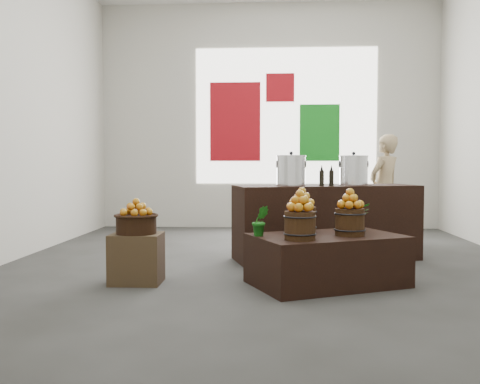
# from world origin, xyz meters

# --- Properties ---
(ground) EXTENTS (7.00, 7.00, 0.00)m
(ground) POSITION_xyz_m (0.00, 0.00, 0.00)
(ground) COLOR #3A3B38
(ground) RESTS_ON ground
(back_wall) EXTENTS (6.00, 0.04, 4.00)m
(back_wall) POSITION_xyz_m (0.00, 3.50, 2.00)
(back_wall) COLOR beige
(back_wall) RESTS_ON ground
(back_opening) EXTENTS (3.20, 0.02, 2.40)m
(back_opening) POSITION_xyz_m (0.30, 3.48, 2.00)
(back_opening) COLOR white
(back_opening) RESTS_ON back_wall
(deco_red_left) EXTENTS (0.90, 0.04, 1.40)m
(deco_red_left) POSITION_xyz_m (-0.60, 3.47, 1.90)
(deco_red_left) COLOR #9E0C14
(deco_red_left) RESTS_ON back_wall
(deco_green_right) EXTENTS (0.70, 0.04, 1.00)m
(deco_green_right) POSITION_xyz_m (0.90, 3.47, 1.70)
(deco_green_right) COLOR #137E1B
(deco_green_right) RESTS_ON back_wall
(deco_red_upper) EXTENTS (0.50, 0.04, 0.50)m
(deco_red_upper) POSITION_xyz_m (0.20, 3.47, 2.50)
(deco_red_upper) COLOR #9E0C14
(deco_red_upper) RESTS_ON back_wall
(crate) EXTENTS (0.48, 0.40, 0.48)m
(crate) POSITION_xyz_m (-1.24, -1.08, 0.24)
(crate) COLOR #4F3F24
(crate) RESTS_ON ground
(wicker_basket) EXTENTS (0.38, 0.38, 0.17)m
(wicker_basket) POSITION_xyz_m (-1.24, -1.08, 0.57)
(wicker_basket) COLOR black
(wicker_basket) RESTS_ON crate
(apples_in_basket) EXTENTS (0.30, 0.30, 0.16)m
(apples_in_basket) POSITION_xyz_m (-1.24, -1.08, 0.73)
(apples_in_basket) COLOR #960D04
(apples_in_basket) RESTS_ON wicker_basket
(display_table) EXTENTS (1.60, 1.34, 0.47)m
(display_table) POSITION_xyz_m (0.58, -1.05, 0.24)
(display_table) COLOR black
(display_table) RESTS_ON ground
(apple_bucket_front_left) EXTENTS (0.27, 0.27, 0.25)m
(apple_bucket_front_left) POSITION_xyz_m (0.30, -1.38, 0.60)
(apple_bucket_front_left) COLOR #35210E
(apple_bucket_front_left) RESTS_ON display_table
(apples_in_bucket_front_left) EXTENTS (0.21, 0.21, 0.18)m
(apples_in_bucket_front_left) POSITION_xyz_m (0.30, -1.38, 0.82)
(apples_in_bucket_front_left) COLOR #960D04
(apples_in_bucket_front_left) RESTS_ON apple_bucket_front_left
(apple_bucket_front_right) EXTENTS (0.27, 0.27, 0.25)m
(apple_bucket_front_right) POSITION_xyz_m (0.79, -1.07, 0.60)
(apple_bucket_front_right) COLOR #35210E
(apple_bucket_front_right) RESTS_ON display_table
(apples_in_bucket_front_right) EXTENTS (0.21, 0.21, 0.18)m
(apples_in_bucket_front_right) POSITION_xyz_m (0.79, -1.07, 0.82)
(apples_in_bucket_front_right) COLOR #960D04
(apples_in_bucket_front_right) RESTS_ON apple_bucket_front_right
(apple_bucket_rear) EXTENTS (0.27, 0.27, 0.25)m
(apple_bucket_rear) POSITION_xyz_m (0.35, -0.87, 0.60)
(apple_bucket_rear) COLOR #35210E
(apple_bucket_rear) RESTS_ON display_table
(apples_in_bucket_rear) EXTENTS (0.21, 0.21, 0.18)m
(apples_in_bucket_rear) POSITION_xyz_m (0.35, -0.87, 0.82)
(apples_in_bucket_rear) COLOR #960D04
(apples_in_bucket_rear) RESTS_ON apple_bucket_rear
(herb_garnish_right) EXTENTS (0.28, 0.25, 0.29)m
(herb_garnish_right) POSITION_xyz_m (0.90, -0.74, 0.62)
(herb_garnish_right) COLOR #156415
(herb_garnish_right) RESTS_ON display_table
(herb_garnish_left) EXTENTS (0.18, 0.16, 0.29)m
(herb_garnish_left) POSITION_xyz_m (-0.05, -1.16, 0.62)
(herb_garnish_left) COLOR #156415
(herb_garnish_left) RESTS_ON display_table
(counter) EXTENTS (2.29, 1.28, 0.89)m
(counter) POSITION_xyz_m (0.71, 0.33, 0.45)
(counter) COLOR black
(counter) RESTS_ON ground
(stock_pot_left) EXTENTS (0.34, 0.34, 0.34)m
(stock_pot_left) POSITION_xyz_m (0.28, 0.20, 1.06)
(stock_pot_left) COLOR silver
(stock_pot_left) RESTS_ON counter
(stock_pot_center) EXTENTS (0.34, 0.34, 0.34)m
(stock_pot_center) POSITION_xyz_m (1.04, 0.43, 1.06)
(stock_pot_center) COLOR silver
(stock_pot_center) RESTS_ON counter
(oil_cruets) EXTENTS (0.17, 0.10, 0.25)m
(oil_cruets) POSITION_xyz_m (0.77, 0.12, 1.02)
(oil_cruets) COLOR black
(oil_cruets) RESTS_ON counter
(shopper) EXTENTS (0.68, 0.67, 1.58)m
(shopper) POSITION_xyz_m (1.70, 1.80, 0.79)
(shopper) COLOR tan
(shopper) RESTS_ON ground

